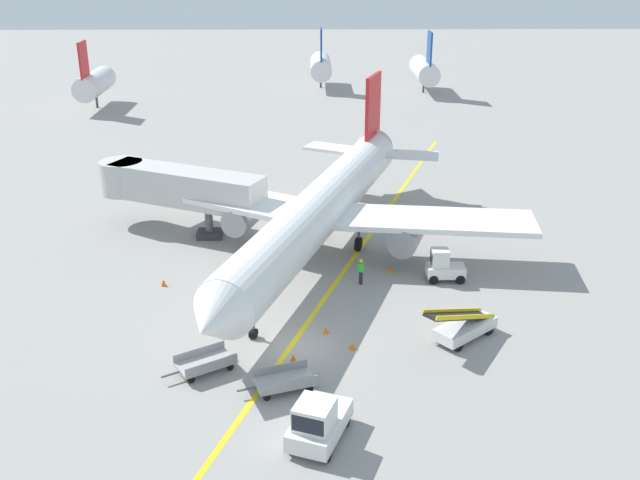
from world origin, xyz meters
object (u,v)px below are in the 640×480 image
airliner (322,207)px  safety_cone_tail_area (390,269)px  belt_loader_forward_hold (464,326)px  safety_cone_nose_left (293,358)px  pushback_tug (318,422)px  safety_cone_nose_right (352,345)px  baggage_tug_near_wing (444,267)px  safety_cone_wingtip_right (326,330)px  jet_bridge (170,185)px  safety_cone_wingtip_left (163,283)px  baggage_cart_empty_trailing (205,363)px  ground_crew_marshaller (361,271)px  baggage_cart_loaded (284,381)px

airliner → safety_cone_tail_area: 6.20m
belt_loader_forward_hold → safety_cone_nose_left: size_ratio=10.51×
pushback_tug → safety_cone_nose_right: bearing=76.1°
baggage_tug_near_wing → safety_cone_wingtip_right: bearing=-138.6°
safety_cone_nose_right → safety_cone_wingtip_right: (-1.37, 1.68, 0.00)m
pushback_tug → safety_cone_nose_left: bearing=100.5°
jet_bridge → safety_cone_tail_area: (15.36, -7.56, -3.32)m
airliner → belt_loader_forward_hold: airliner is taller
airliner → safety_cone_wingtip_left: (-9.99, -4.85, -3.20)m
pushback_tug → safety_cone_nose_right: (1.90, 7.64, -0.77)m
baggage_tug_near_wing → safety_cone_nose_left: size_ratio=5.46×
jet_bridge → safety_cone_tail_area: bearing=-26.2°
baggage_cart_empty_trailing → baggage_tug_near_wing: bearing=37.2°
ground_crew_marshaller → safety_cone_nose_right: (-0.96, -7.88, -0.69)m
airliner → pushback_tug: airliner is taller
baggage_cart_empty_trailing → safety_cone_wingtip_left: baggage_cart_empty_trailing is taller
safety_cone_nose_right → safety_cone_tail_area: same height
safety_cone_nose_left → safety_cone_tail_area: (6.07, 10.84, 0.00)m
jet_bridge → pushback_tug: jet_bridge is taller
ground_crew_marshaller → jet_bridge: bearing=145.1°
ground_crew_marshaller → baggage_cart_empty_trailing: bearing=-130.4°
airliner → belt_loader_forward_hold: bearing=-57.2°
pushback_tug → baggage_cart_empty_trailing: (-5.58, 5.62, -0.53)m
pushback_tug → jet_bridge: bearing=112.9°
belt_loader_forward_hold → baggage_cart_loaded: 10.64m
safety_cone_nose_right → safety_cone_tail_area: 10.08m
airliner → baggage_tug_near_wing: bearing=-29.1°
airliner → safety_cone_wingtip_left: airliner is taller
belt_loader_forward_hold → baggage_cart_empty_trailing: 13.89m
jet_bridge → baggage_cart_empty_trailing: size_ratio=3.52×
baggage_cart_empty_trailing → safety_cone_wingtip_right: (6.11, 3.70, -0.25)m
pushback_tug → safety_cone_wingtip_right: pushback_tug is taller
pushback_tug → safety_cone_wingtip_left: size_ratio=9.19×
jet_bridge → safety_cone_wingtip_right: bearing=-54.6°
jet_bridge → safety_cone_wingtip_right: jet_bridge is taller
baggage_cart_empty_trailing → pushback_tug: bearing=-45.2°
safety_cone_tail_area → safety_cone_wingtip_right: bearing=-118.7°
safety_cone_nose_right → airliner: bearing=96.4°
pushback_tug → baggage_cart_empty_trailing: 7.94m
ground_crew_marshaller → safety_cone_wingtip_right: ground_crew_marshaller is taller
belt_loader_forward_hold → safety_cone_nose_left: (-9.16, -2.22, -0.56)m
jet_bridge → airliner: bearing=-22.6°
baggage_tug_near_wing → safety_cone_nose_left: bearing=-134.2°
pushback_tug → baggage_cart_loaded: 4.28m
baggage_tug_near_wing → ground_crew_marshaller: 5.29m
baggage_tug_near_wing → airliner: bearing=150.9°
airliner → baggage_tug_near_wing: 9.08m
safety_cone_nose_right → safety_cone_wingtip_right: same height
baggage_cart_loaded → safety_cone_tail_area: baggage_cart_loaded is taller
safety_cone_nose_right → baggage_cart_empty_trailing: bearing=-164.9°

